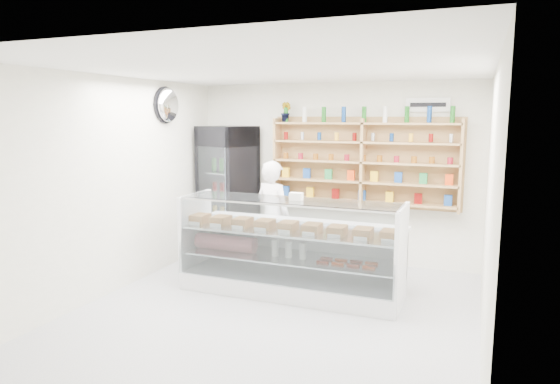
% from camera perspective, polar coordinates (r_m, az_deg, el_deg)
% --- Properties ---
extents(room, '(5.00, 5.00, 5.00)m').
position_cam_1_polar(room, '(5.60, -0.83, -0.47)').
color(room, silver).
rests_on(room, ground).
extents(display_counter, '(2.86, 0.85, 1.25)m').
position_cam_1_polar(display_counter, '(6.55, 1.21, -8.59)').
color(display_counter, white).
rests_on(display_counter, floor).
extents(shop_worker, '(0.70, 0.56, 1.65)m').
position_cam_1_polar(shop_worker, '(7.33, -0.79, -2.84)').
color(shop_worker, white).
rests_on(shop_worker, floor).
extents(drinks_cooler, '(0.94, 0.92, 2.13)m').
position_cam_1_polar(drinks_cooler, '(8.28, -5.96, 0.14)').
color(drinks_cooler, black).
rests_on(drinks_cooler, floor).
extents(wall_shelving, '(2.84, 0.28, 1.33)m').
position_cam_1_polar(wall_shelving, '(7.65, 9.46, 3.35)').
color(wall_shelving, '#AB7F50').
rests_on(wall_shelving, back_wall).
extents(potted_plant, '(0.21, 0.19, 0.31)m').
position_cam_1_polar(potted_plant, '(7.98, 0.69, 9.13)').
color(potted_plant, '#1E6626').
rests_on(potted_plant, wall_shelving).
extents(security_mirror, '(0.15, 0.50, 0.50)m').
position_cam_1_polar(security_mirror, '(7.63, -12.65, 9.68)').
color(security_mirror, silver).
rests_on(security_mirror, left_wall).
extents(wall_sign, '(0.62, 0.03, 0.20)m').
position_cam_1_polar(wall_sign, '(7.61, 16.56, 9.53)').
color(wall_sign, white).
rests_on(wall_sign, back_wall).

